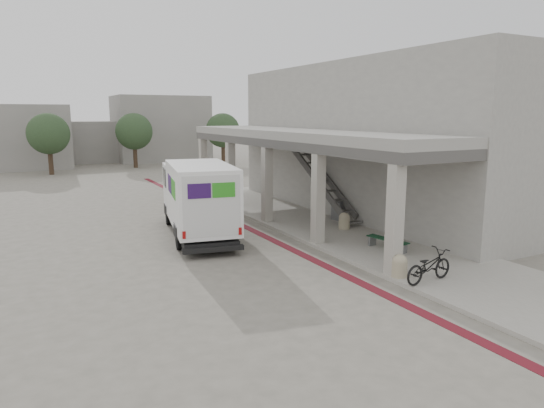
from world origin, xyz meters
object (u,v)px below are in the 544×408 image
fedex_truck (198,197)px  bicycle_black (429,266)px  bench (387,242)px  utility_cabinet (339,210)px

fedex_truck → bicycle_black: bearing=-55.4°
fedex_truck → bench: size_ratio=4.28×
fedex_truck → bench: 7.36m
bicycle_black → utility_cabinet: bearing=-23.6°
fedex_truck → bicycle_black: 9.25m
utility_cabinet → bench: bearing=-116.8°
fedex_truck → utility_cabinet: (6.23, -0.65, -0.97)m
fedex_truck → bicycle_black: fedex_truck is taller
utility_cabinet → bicycle_black: size_ratio=0.51×
bench → bicycle_black: bearing=-121.2°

